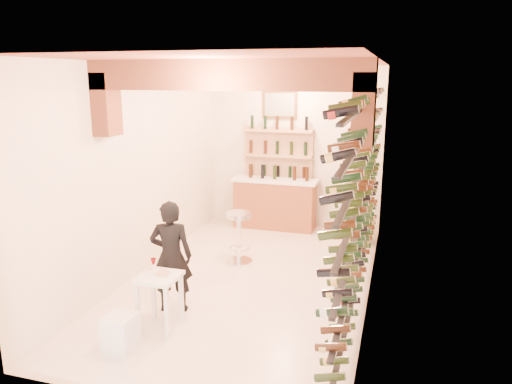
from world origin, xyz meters
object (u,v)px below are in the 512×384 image
Objects in this scene: back_counter at (275,202)px; person at (171,256)px; chrome_barstool at (239,234)px; wine_rack at (358,187)px; crate_lower at (357,236)px; white_stool at (121,332)px; tasting_table at (159,285)px.

person reaches higher than back_counter.
person is 1.86m from chrome_barstool.
wine_rack is 3.84× the size of person.
person is (-0.40, -3.85, 0.21)m from back_counter.
white_stool is at bearing -116.96° from crate_lower.
wine_rack reaches higher than back_counter.
tasting_table is 0.56× the size of person.
tasting_table is at bearing 69.64° from white_stool.
back_counter is at bearing 83.78° from white_stool.
tasting_table is at bearing -94.30° from back_counter.
back_counter is 4.34m from tasting_table.
wine_rack is 6.66× the size of chrome_barstool.
wine_rack is 2.58m from crate_lower.
tasting_table reaches higher than white_stool.
tasting_table is 4.36m from crate_lower.
chrome_barstool is (-1.92, 0.62, -1.05)m from wine_rack.
back_counter is 3.84× the size of crate_lower.
tasting_table is at bearing 82.01° from person.
tasting_table is 2.04× the size of white_stool.
wine_rack reaches higher than chrome_barstool.
white_stool is at bearing -98.86° from chrome_barstool.
person is at bearing 98.84° from tasting_table.
chrome_barstool is (0.24, 2.30, -0.07)m from tasting_table.
back_counter is at bearing 86.35° from tasting_table.
white_stool is at bearing -96.22° from back_counter.
tasting_table is 1.90× the size of crate_lower.
person is at bearing -99.60° from chrome_barstool.
white_stool is at bearing 66.28° from person.
back_counter reaches higher than white_stool.
crate_lower is (1.79, 1.53, -0.36)m from chrome_barstool.
white_stool is 1.18m from person.
chrome_barstool is (0.31, 1.82, -0.25)m from person.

